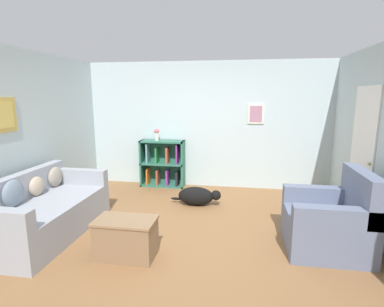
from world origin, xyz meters
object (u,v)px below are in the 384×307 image
at_px(bookshelf, 163,164).
at_px(dog, 197,196).
at_px(couch, 43,212).
at_px(vase, 157,134).
at_px(coffee_table, 126,237).
at_px(recliner_chair, 331,222).

xyz_separation_m(bookshelf, dog, (0.89, -1.04, -0.31)).
bearing_deg(couch, vase, 69.40).
distance_m(coffee_table, dog, 1.94).
xyz_separation_m(bookshelf, vase, (-0.12, -0.02, 0.65)).
relative_size(couch, vase, 7.54).
bearing_deg(vase, recliner_chair, -37.97).
xyz_separation_m(couch, vase, (0.94, 2.49, 0.80)).
height_order(dog, vase, vase).
bearing_deg(recliner_chair, coffee_table, -166.04).
bearing_deg(coffee_table, vase, 98.47).
xyz_separation_m(couch, recliner_chair, (3.82, 0.24, 0.04)).
bearing_deg(vase, couch, -110.60).
height_order(coffee_table, dog, coffee_table).
distance_m(couch, vase, 2.78).
bearing_deg(coffee_table, dog, 72.41).
height_order(bookshelf, vase, vase).
relative_size(couch, bookshelf, 1.96).
xyz_separation_m(bookshelf, coffee_table, (0.31, -2.88, -0.23)).
relative_size(couch, coffee_table, 2.69).
bearing_deg(bookshelf, recliner_chair, -39.42).
height_order(recliner_chair, vase, vase).
bearing_deg(recliner_chair, couch, -176.43).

